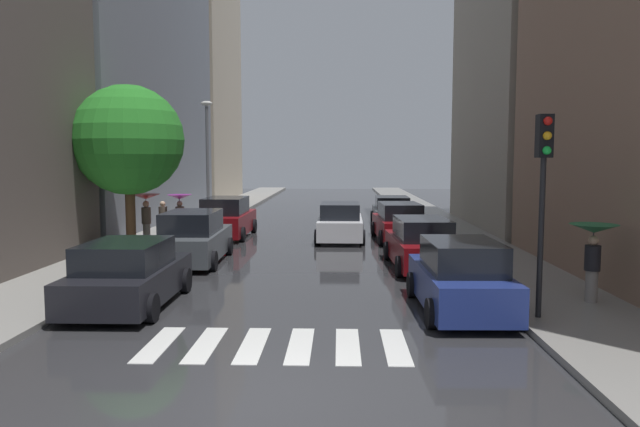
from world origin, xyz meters
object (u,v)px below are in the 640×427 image
(parked_car_right_fourth, at_px, (392,212))
(pedestrian_foreground, at_px, (593,243))
(pedestrian_near_tree, at_px, (163,219))
(lamp_post_left, at_px, (207,153))
(pedestrian_far_side, at_px, (146,207))
(parked_car_right_second, at_px, (421,245))
(pedestrian_by_kerb, at_px, (180,206))
(parked_car_left_second, at_px, (193,239))
(street_tree_left, at_px, (128,140))
(parked_car_right_third, at_px, (399,223))
(parked_car_left_nearest, at_px, (128,276))
(parked_car_left_third, at_px, (226,219))
(parked_car_right_nearest, at_px, (460,279))
(car_midroad, at_px, (340,223))
(traffic_light_right_corner, at_px, (544,170))

(parked_car_right_fourth, height_order, pedestrian_foreground, pedestrian_foreground)
(pedestrian_near_tree, relative_size, lamp_post_left, 0.25)
(pedestrian_foreground, bearing_deg, pedestrian_far_side, -146.97)
(parked_car_right_second, bearing_deg, pedestrian_by_kerb, 56.25)
(pedestrian_far_side, bearing_deg, lamp_post_left, 17.65)
(parked_car_left_second, height_order, street_tree_left, street_tree_left)
(parked_car_right_third, bearing_deg, pedestrian_foreground, -166.11)
(parked_car_left_nearest, height_order, parked_car_right_second, parked_car_right_second)
(parked_car_left_second, xyz_separation_m, parked_car_right_third, (7.52, 5.63, -0.06))
(parked_car_left_third, distance_m, parked_car_right_third, 7.69)
(parked_car_right_fourth, xyz_separation_m, street_tree_left, (-10.47, -9.61, 3.46))
(parked_car_right_nearest, relative_size, street_tree_left, 0.70)
(parked_car_right_nearest, bearing_deg, pedestrian_foreground, -82.79)
(parked_car_left_third, xyz_separation_m, pedestrian_by_kerb, (-1.67, -1.60, 0.68))
(parked_car_right_nearest, distance_m, parked_car_right_fourth, 17.64)
(car_midroad, relative_size, street_tree_left, 0.74)
(parked_car_left_second, relative_size, parked_car_right_fourth, 1.06)
(pedestrian_by_kerb, xyz_separation_m, pedestrian_far_side, (-0.84, -1.81, 0.12))
(parked_car_left_third, height_order, pedestrian_far_side, pedestrian_far_side)
(parked_car_left_third, distance_m, parked_car_right_fourth, 9.21)
(traffic_light_right_corner, bearing_deg, parked_car_left_third, 124.19)
(parked_car_left_third, bearing_deg, parked_car_left_second, -178.14)
(parked_car_left_nearest, relative_size, traffic_light_right_corner, 1.02)
(parked_car_left_second, relative_size, pedestrian_by_kerb, 2.58)
(car_midroad, xyz_separation_m, pedestrian_near_tree, (-7.53, -0.59, 0.20))
(parked_car_right_nearest, relative_size, parked_car_right_second, 0.92)
(parked_car_left_second, bearing_deg, pedestrian_by_kerb, 18.48)
(parked_car_right_third, relative_size, pedestrian_near_tree, 3.01)
(lamp_post_left, bearing_deg, pedestrian_foreground, -51.89)
(parked_car_right_second, relative_size, parked_car_right_third, 0.98)
(parked_car_right_nearest, bearing_deg, parked_car_right_second, 0.23)
(pedestrian_far_side, height_order, traffic_light_right_corner, traffic_light_right_corner)
(parked_car_left_nearest, xyz_separation_m, parked_car_right_third, (7.61, 11.59, 0.02))
(pedestrian_by_kerb, bearing_deg, parked_car_left_nearest, -156.30)
(parked_car_left_second, bearing_deg, parked_car_right_nearest, -130.34)
(parked_car_right_second, bearing_deg, street_tree_left, 73.73)
(pedestrian_near_tree, bearing_deg, parked_car_right_third, 21.63)
(pedestrian_foreground, bearing_deg, traffic_light_right_corner, -73.57)
(parked_car_right_nearest, relative_size, pedestrian_far_side, 2.15)
(parked_car_right_nearest, bearing_deg, parked_car_left_nearest, 86.60)
(pedestrian_by_kerb, bearing_deg, pedestrian_far_side, 170.08)
(parked_car_left_third, distance_m, pedestrian_by_kerb, 2.41)
(parked_car_left_third, distance_m, car_midroad, 5.18)
(parked_car_left_second, bearing_deg, pedestrian_near_tree, 25.24)
(parked_car_left_third, xyz_separation_m, car_midroad, (5.10, -0.88, -0.07))
(car_midroad, distance_m, lamp_post_left, 8.83)
(pedestrian_foreground, height_order, pedestrian_far_side, pedestrian_far_side)
(car_midroad, bearing_deg, pedestrian_far_side, 109.18)
(pedestrian_foreground, xyz_separation_m, pedestrian_near_tree, (-13.45, 10.82, -0.58))
(pedestrian_far_side, bearing_deg, parked_car_right_fourth, -27.17)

